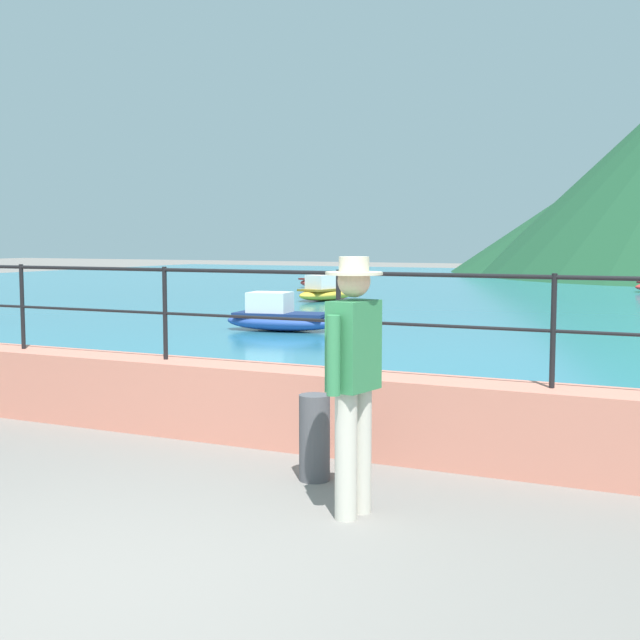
# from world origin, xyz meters

# --- Properties ---
(ground_plane) EXTENTS (120.00, 120.00, 0.00)m
(ground_plane) POSITION_xyz_m (0.00, 0.00, 0.00)
(ground_plane) COLOR slate
(promenade_wall) EXTENTS (20.00, 0.56, 0.70)m
(promenade_wall) POSITION_xyz_m (0.00, 3.20, 0.35)
(promenade_wall) COLOR tan
(promenade_wall) RESTS_ON ground
(railing) EXTENTS (18.44, 0.04, 0.90)m
(railing) POSITION_xyz_m (0.00, 3.20, 1.32)
(railing) COLOR black
(railing) RESTS_ON promenade_wall
(lake_water) EXTENTS (64.00, 44.32, 0.06)m
(lake_water) POSITION_xyz_m (0.00, 25.84, 0.03)
(lake_water) COLOR teal
(lake_water) RESTS_ON ground
(person_walking) EXTENTS (0.38, 0.56, 1.75)m
(person_walking) POSITION_xyz_m (0.83, 1.62, 0.98)
(person_walking) COLOR beige
(person_walking) RESTS_ON ground
(bollard) EXTENTS (0.24, 0.24, 0.67)m
(bollard) POSITION_xyz_m (0.22, 2.27, 0.34)
(bollard) COLOR #4C4C51
(bollard) RESTS_ON ground
(boat_0) EXTENTS (2.40, 1.21, 0.76)m
(boat_0) POSITION_xyz_m (-4.89, 11.18, 0.33)
(boat_0) COLOR #2D4C9E
(boat_0) RESTS_ON lake_water
(boat_5) EXTENTS (1.43, 2.45, 0.76)m
(boat_5) POSITION_xyz_m (-7.59, 19.07, 0.33)
(boat_5) COLOR gold
(boat_5) RESTS_ON lake_water
(boat_6) EXTENTS (2.47, 1.78, 0.36)m
(boat_6) POSITION_xyz_m (-10.31, 24.50, 0.26)
(boat_6) COLOR red
(boat_6) RESTS_ON lake_water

